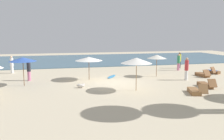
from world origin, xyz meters
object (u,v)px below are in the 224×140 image
object	(u,v)px
umbrella_5	(89,59)
person_4	(29,70)
lounger_1	(203,75)
surfboard	(112,77)
lounger_3	(195,91)
umbrella_0	(137,61)
umbrella_2	(23,59)
lounger_2	(212,72)
umbrella_3	(157,57)
dog	(81,86)
person_0	(180,60)
person_2	(12,65)
person_1	(179,62)
person_3	(186,69)
lounger_0	(206,85)

from	to	relation	value
umbrella_5	person_4	world-z (taller)	umbrella_5
lounger_1	person_4	size ratio (longest dim) A/B	0.94
surfboard	lounger_3	bearing A→B (deg)	-60.77
umbrella_0	umbrella_2	bearing A→B (deg)	156.39
lounger_2	surfboard	xyz separation A→B (m)	(-10.03, 0.40, -0.14)
umbrella_3	umbrella_5	bearing A→B (deg)	-178.76
umbrella_5	lounger_1	bearing A→B (deg)	-4.35
lounger_1	dog	size ratio (longest dim) A/B	2.60
lounger_1	person_0	bearing A→B (deg)	84.58
lounger_3	person_4	distance (m)	13.10
person_2	dog	size ratio (longest dim) A/B	2.64
person_1	dog	xyz separation A→B (m)	(-10.96, -5.95, -0.74)
lounger_2	dog	xyz separation A→B (m)	(-13.19, -3.35, -0.02)
person_3	lounger_2	bearing A→B (deg)	29.99
umbrella_2	lounger_1	distance (m)	15.53
lounger_3	dog	size ratio (longest dim) A/B	2.67
lounger_0	person_4	distance (m)	14.00
lounger_0	umbrella_0	bearing A→B (deg)	178.22
umbrella_3	person_1	bearing A→B (deg)	37.73
person_1	person_4	distance (m)	15.07
person_0	person_2	xyz separation A→B (m)	(-17.80, 0.59, -0.04)
person_1	person_2	distance (m)	17.05
surfboard	umbrella_0	bearing A→B (deg)	-85.05
umbrella_5	person_0	world-z (taller)	umbrella_5
lounger_1	person_1	xyz separation A→B (m)	(-0.37, 3.85, 0.73)
dog	surfboard	bearing A→B (deg)	49.89
umbrella_0	lounger_1	distance (m)	8.80
lounger_1	person_1	bearing A→B (deg)	95.43
umbrella_3	dog	world-z (taller)	umbrella_3
umbrella_3	person_3	xyz separation A→B (m)	(1.78, -2.11, -0.84)
umbrella_5	person_4	xyz separation A→B (m)	(-4.92, 0.74, -0.87)
umbrella_3	dog	size ratio (longest dim) A/B	3.05
umbrella_3	lounger_3	world-z (taller)	umbrella_3
lounger_0	dog	bearing A→B (deg)	168.16
umbrella_0	person_2	size ratio (longest dim) A/B	1.33
lounger_3	person_3	distance (m)	4.71
person_1	surfboard	xyz separation A→B (m)	(-7.81, -2.20, -0.86)
lounger_3	person_0	xyz separation A→B (m)	(4.70, 10.66, 0.74)
lounger_1	surfboard	bearing A→B (deg)	168.62
umbrella_0	umbrella_3	size ratio (longest dim) A/B	1.15
lounger_2	umbrella_0	bearing A→B (deg)	-152.12
lounger_1	umbrella_0	bearing A→B (deg)	-153.69
person_2	dog	world-z (taller)	person_2
dog	umbrella_3	bearing A→B (deg)	22.82
lounger_3	person_2	distance (m)	17.29
umbrella_0	person_2	xyz separation A→B (m)	(-9.61, 9.60, -1.22)
umbrella_3	lounger_2	world-z (taller)	umbrella_3
person_4	dog	world-z (taller)	person_4
umbrella_3	lounger_3	bearing A→B (deg)	-90.46
lounger_0	person_3	bearing A→B (deg)	89.44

